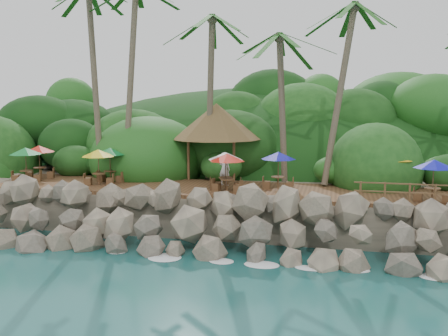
# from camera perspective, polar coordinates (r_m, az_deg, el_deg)

# --- Properties ---
(ground) EXTENTS (140.00, 140.00, 0.00)m
(ground) POSITION_cam_1_polar(r_m,az_deg,el_deg) (22.20, -3.51, -10.81)
(ground) COLOR #19514F
(ground) RESTS_ON ground
(land_base) EXTENTS (32.00, 25.20, 2.10)m
(land_base) POSITION_cam_1_polar(r_m,az_deg,el_deg) (37.16, 3.43, -1.54)
(land_base) COLOR gray
(land_base) RESTS_ON ground
(jungle_hill) EXTENTS (44.80, 28.00, 15.40)m
(jungle_hill) POSITION_cam_1_polar(r_m,az_deg,el_deg) (44.65, 5.00, -1.34)
(jungle_hill) COLOR #143811
(jungle_hill) RESTS_ON ground
(seawall) EXTENTS (29.00, 4.00, 2.30)m
(seawall) POSITION_cam_1_polar(r_m,az_deg,el_deg) (23.72, -2.16, -6.68)
(seawall) COLOR gray
(seawall) RESTS_ON ground
(terrace) EXTENTS (26.00, 5.00, 0.20)m
(terrace) POSITION_cam_1_polar(r_m,az_deg,el_deg) (27.29, 0.00, -2.50)
(terrace) COLOR brown
(terrace) RESTS_ON land_base
(jungle_foliage) EXTENTS (44.00, 16.00, 12.00)m
(jungle_foliage) POSITION_cam_1_polar(r_m,az_deg,el_deg) (36.37, 3.16, -3.42)
(jungle_foliage) COLOR #143811
(jungle_foliage) RESTS_ON ground
(foam_line) EXTENTS (25.20, 0.80, 0.06)m
(foam_line) POSITION_cam_1_polar(r_m,az_deg,el_deg) (22.46, -3.29, -10.51)
(foam_line) COLOR white
(foam_line) RESTS_ON ground
(palms) EXTENTS (28.88, 7.14, 12.90)m
(palms) POSITION_cam_1_polar(r_m,az_deg,el_deg) (29.57, 3.39, 18.13)
(palms) COLOR brown
(palms) RESTS_ON ground
(palapa) EXTENTS (5.57, 5.57, 4.60)m
(palapa) POSITION_cam_1_polar(r_m,az_deg,el_deg) (30.63, -0.88, 5.40)
(palapa) COLOR brown
(palapa) RESTS_ON ground
(dining_clusters) EXTENTS (24.13, 5.08, 2.04)m
(dining_clusters) POSITION_cam_1_polar(r_m,az_deg,el_deg) (27.13, -1.40, 1.26)
(dining_clusters) COLOR brown
(dining_clusters) RESTS_ON terrace
(railing) EXTENTS (7.20, 0.10, 1.00)m
(railing) POSITION_cam_1_polar(r_m,az_deg,el_deg) (24.60, 23.14, -2.60)
(railing) COLOR brown
(railing) RESTS_ON terrace
(waiter) EXTENTS (0.80, 0.65, 1.89)m
(waiter) POSITION_cam_1_polar(r_m,az_deg,el_deg) (27.90, 0.04, -0.10)
(waiter) COLOR white
(waiter) RESTS_ON terrace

